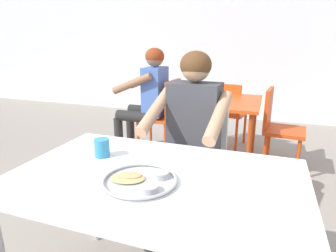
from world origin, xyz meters
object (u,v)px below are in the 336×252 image
(chair_red_left, at_px, (164,112))
(chair_foreground, at_px, (198,152))
(thali_tray, at_px, (140,180))
(chair_red_right, at_px, (277,124))
(table_foreground, at_px, (156,190))
(drinking_cup, at_px, (102,147))
(table_background_red, at_px, (218,108))
(patron_background, at_px, (148,93))
(chair_red_far, at_px, (226,109))
(diner_foreground, at_px, (190,130))

(chair_red_left, bearing_deg, chair_foreground, -57.19)
(thali_tray, distance_m, chair_red_right, 2.06)
(table_foreground, relative_size, drinking_cup, 13.85)
(chair_foreground, height_order, table_background_red, chair_foreground)
(table_background_red, bearing_deg, patron_background, -179.95)
(chair_red_right, height_order, patron_background, patron_background)
(thali_tray, height_order, chair_red_far, chair_red_far)
(drinking_cup, distance_m, patron_background, 1.82)
(chair_red_left, bearing_deg, chair_red_far, 39.52)
(chair_red_right, bearing_deg, chair_red_left, 178.83)
(chair_foreground, bearing_deg, drinking_cup, -111.25)
(drinking_cup, bearing_deg, chair_red_left, 100.62)
(diner_foreground, bearing_deg, drinking_cup, -117.32)
(thali_tray, relative_size, diner_foreground, 0.25)
(drinking_cup, height_order, chair_foreground, chair_foreground)
(chair_red_left, xyz_separation_m, chair_red_right, (1.22, -0.02, -0.02))
(drinking_cup, xyz_separation_m, chair_red_far, (0.29, 2.32, -0.30))
(chair_red_far, bearing_deg, drinking_cup, -97.24)
(chair_red_left, bearing_deg, table_foreground, -70.63)
(thali_tray, height_order, chair_red_right, chair_red_right)
(chair_foreground, xyz_separation_m, chair_red_far, (-0.01, 1.52, -0.01))
(drinking_cup, relative_size, chair_red_far, 0.11)
(patron_background, bearing_deg, chair_red_right, 1.06)
(diner_foreground, height_order, chair_red_right, diner_foreground)
(patron_background, bearing_deg, table_foreground, -65.60)
(diner_foreground, distance_m, table_background_red, 1.17)
(thali_tray, relative_size, patron_background, 0.25)
(chair_foreground, distance_m, diner_foreground, 0.32)
(drinking_cup, bearing_deg, chair_red_right, 63.61)
(chair_foreground, height_order, patron_background, patron_background)
(table_foreground, distance_m, chair_red_left, 2.03)
(thali_tray, xyz_separation_m, chair_red_right, (0.58, 1.97, -0.25))
(diner_foreground, distance_m, chair_red_left, 1.39)
(chair_red_right, height_order, chair_red_far, chair_red_right)
(drinking_cup, height_order, table_background_red, drinking_cup)
(diner_foreground, distance_m, chair_red_far, 1.75)
(chair_red_right, xyz_separation_m, patron_background, (-1.39, -0.03, 0.23))
(table_foreground, distance_m, chair_red_far, 2.43)
(table_foreground, height_order, chair_red_right, chair_red_right)
(thali_tray, bearing_deg, table_background_red, 90.54)
(table_foreground, distance_m, thali_tray, 0.12)
(drinking_cup, bearing_deg, diner_foreground, 62.68)
(chair_foreground, distance_m, chair_red_far, 1.52)
(drinking_cup, bearing_deg, chair_red_far, 82.76)
(chair_foreground, bearing_deg, thali_tray, -90.50)
(table_background_red, bearing_deg, drinking_cup, -99.17)
(chair_foreground, distance_m, table_background_red, 0.96)
(diner_foreground, bearing_deg, chair_red_left, 117.63)
(chair_red_left, distance_m, chair_red_far, 0.82)
(thali_tray, relative_size, chair_foreground, 0.37)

